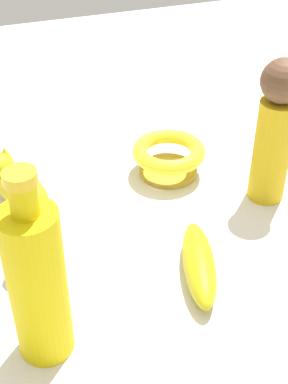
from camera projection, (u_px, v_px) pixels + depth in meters
The scene contains 7 objects.
ground at pixel (144, 222), 0.91m from camera, with size 2.00×2.00×0.00m, color silver.
banana at pixel (199, 264), 0.80m from camera, with size 0.17×0.05×0.05m, color #B4A714.
bottle_tall at pixel (37, 282), 0.64m from camera, with size 0.07×0.07×0.27m.
bowl at pixel (169, 155), 1.00m from camera, with size 0.13×0.13×0.06m.
cat_figurine at pixel (17, 184), 0.93m from camera, with size 0.14×0.11×0.09m.
nail_polish_jar at pixel (19, 267), 0.80m from camera, with size 0.04×0.04×0.04m.
person_figure_adult at pixel (277, 130), 0.88m from camera, with size 0.07×0.07×0.25m.
Camera 1 is at (0.66, -0.23, 0.58)m, focal length 51.34 mm.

